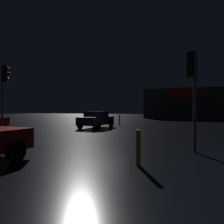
# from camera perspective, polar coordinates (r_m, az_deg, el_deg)

# --- Properties ---
(ground_plane) EXTENTS (120.00, 120.00, 0.00)m
(ground_plane) POSITION_cam_1_polar(r_m,az_deg,el_deg) (14.62, -1.45, -5.80)
(ground_plane) COLOR black
(store_building) EXTENTS (14.76, 7.35, 5.45)m
(store_building) POSITION_cam_1_polar(r_m,az_deg,el_deg) (41.68, 19.68, 2.13)
(store_building) COLOR #4C4742
(store_building) RESTS_ON ground
(traffic_signal_main) EXTENTS (0.42, 0.42, 4.22)m
(traffic_signal_main) POSITION_cam_1_polar(r_m,az_deg,el_deg) (13.79, -27.39, 6.75)
(traffic_signal_main) COLOR #595B60
(traffic_signal_main) RESTS_ON ground
(traffic_signal_opposite) EXTENTS (0.43, 0.41, 3.91)m
(traffic_signal_opposite) POSITION_cam_1_polar(r_m,az_deg,el_deg) (8.81, 21.16, 8.44)
(traffic_signal_opposite) COLOR #595B60
(traffic_signal_opposite) RESTS_ON ground
(car_near) EXTENTS (2.11, 3.93, 1.48)m
(car_near) POSITION_cam_1_polar(r_m,az_deg,el_deg) (18.56, -4.33, -2.04)
(car_near) COLOR black
(car_near) RESTS_ON ground
(bollard_kerb_a) EXTENTS (0.14, 0.14, 1.11)m
(bollard_kerb_a) POSITION_cam_1_polar(r_m,az_deg,el_deg) (21.63, 2.08, -2.22)
(bollard_kerb_a) COLOR #595B60
(bollard_kerb_a) RESTS_ON ground
(bollard_kerb_b) EXTENTS (0.14, 0.14, 1.06)m
(bollard_kerb_b) POSITION_cam_1_polar(r_m,az_deg,el_deg) (6.24, 7.23, -9.70)
(bollard_kerb_b) COLOR gold
(bollard_kerb_b) RESTS_ON ground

